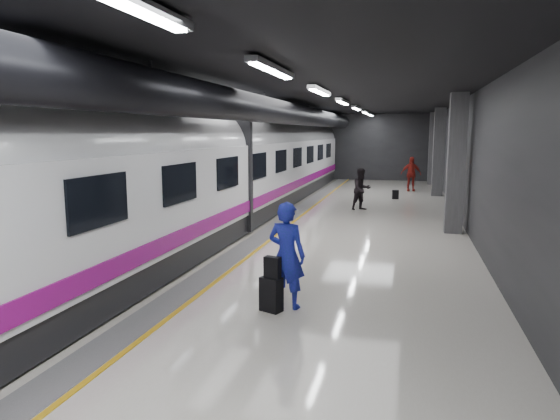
% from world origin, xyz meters
% --- Properties ---
extents(ground, '(40.00, 40.00, 0.00)m').
position_xyz_m(ground, '(0.00, 0.00, 0.00)').
color(ground, beige).
rests_on(ground, ground).
extents(platform_hall, '(10.02, 40.02, 4.51)m').
position_xyz_m(platform_hall, '(-0.29, 0.96, 3.54)').
color(platform_hall, black).
rests_on(platform_hall, ground).
extents(train, '(3.05, 38.00, 4.05)m').
position_xyz_m(train, '(-3.25, -0.00, 2.07)').
color(train, black).
rests_on(train, ground).
extents(traveler_main, '(0.81, 0.62, 2.00)m').
position_xyz_m(traveler_main, '(0.93, -6.26, 1.00)').
color(traveler_main, '#2319C2').
rests_on(traveler_main, ground).
extents(suitcase_main, '(0.45, 0.37, 0.64)m').
position_xyz_m(suitcase_main, '(0.71, -6.54, 0.32)').
color(suitcase_main, black).
rests_on(suitcase_main, ground).
extents(shoulder_bag, '(0.32, 0.22, 0.39)m').
position_xyz_m(shoulder_bag, '(0.74, -6.55, 0.83)').
color(shoulder_bag, black).
rests_on(shoulder_bag, suitcase_main).
extents(traveler_far_a, '(1.10, 1.07, 1.78)m').
position_xyz_m(traveler_far_a, '(1.19, 6.06, 0.89)').
color(traveler_far_a, black).
rests_on(traveler_far_a, ground).
extents(traveler_far_b, '(1.18, 0.62, 1.92)m').
position_xyz_m(traveler_far_b, '(3.23, 13.81, 0.96)').
color(traveler_far_b, maroon).
rests_on(traveler_far_b, ground).
extents(suitcase_far, '(0.33, 0.24, 0.44)m').
position_xyz_m(suitcase_far, '(2.50, 10.06, 0.22)').
color(suitcase_far, black).
rests_on(suitcase_far, ground).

